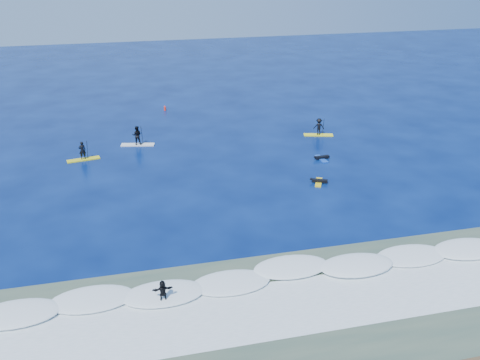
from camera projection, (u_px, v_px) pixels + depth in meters
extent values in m
plane|color=#031140|center=(240.00, 205.00, 41.45)|extent=(160.00, 160.00, 0.00)
cube|color=#384D3F|center=(300.00, 317.00, 29.00)|extent=(90.00, 13.00, 0.01)
cube|color=white|center=(278.00, 276.00, 32.56)|extent=(40.00, 6.00, 0.30)
cube|color=silver|center=(294.00, 306.00, 29.89)|extent=(34.00, 5.00, 0.02)
cube|color=yellow|center=(83.00, 159.00, 50.16)|extent=(3.09, 1.27, 0.10)
imported|color=black|center=(82.00, 150.00, 49.79)|extent=(0.69, 0.52, 1.73)
cylinder|color=black|center=(87.00, 150.00, 49.98)|extent=(0.16, 0.69, 2.01)
cube|color=black|center=(88.00, 160.00, 50.37)|extent=(0.12, 0.03, 0.30)
cube|color=silver|center=(138.00, 145.00, 53.87)|extent=(3.42, 1.49, 0.11)
imported|color=black|center=(137.00, 135.00, 53.46)|extent=(1.06, 0.90, 1.91)
cylinder|color=black|center=(142.00, 136.00, 53.50)|extent=(0.20, 0.76, 2.23)
cube|color=black|center=(143.00, 146.00, 53.93)|extent=(0.13, 0.03, 0.33)
cube|color=yellow|center=(318.00, 135.00, 56.65)|extent=(3.17, 1.59, 0.10)
imported|color=black|center=(319.00, 126.00, 56.28)|extent=(1.28, 0.95, 1.77)
cylinder|color=black|center=(323.00, 127.00, 56.29)|extent=(0.24, 0.69, 2.06)
cube|color=black|center=(323.00, 136.00, 56.68)|extent=(0.12, 0.03, 0.31)
cube|color=yellow|center=(319.00, 182.00, 45.33)|extent=(1.26, 1.93, 0.09)
cube|color=black|center=(320.00, 181.00, 45.25)|extent=(1.33, 0.86, 0.22)
sphere|color=black|center=(311.00, 179.00, 45.35)|extent=(0.22, 0.22, 0.22)
cube|color=blue|center=(321.00, 159.00, 50.32)|extent=(0.67, 2.00, 0.09)
cube|color=black|center=(322.00, 157.00, 50.28)|extent=(1.38, 0.46, 0.22)
sphere|color=black|center=(315.00, 157.00, 50.02)|extent=(0.22, 0.22, 0.22)
cube|color=white|center=(163.00, 301.00, 29.99)|extent=(1.89, 0.59, 0.10)
imported|color=black|center=(163.00, 291.00, 29.71)|extent=(1.18, 0.42, 1.26)
cylinder|color=#FC2B16|center=(165.00, 109.00, 65.10)|extent=(0.28, 0.28, 0.44)
cone|color=#FC2B16|center=(165.00, 106.00, 64.96)|extent=(0.20, 0.20, 0.22)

